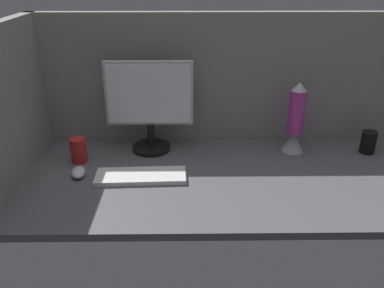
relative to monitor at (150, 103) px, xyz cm
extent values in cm
cube|color=#515156|center=(34.80, -25.12, -24.65)|extent=(180.00, 80.00, 3.00)
cube|color=gray|center=(34.80, 12.38, 7.52)|extent=(180.00, 5.00, 61.33)
cube|color=gray|center=(-52.70, -25.12, 7.52)|extent=(5.00, 80.00, 61.33)
cylinder|color=black|center=(0.00, -0.62, -22.25)|extent=(18.00, 18.00, 1.80)
cylinder|color=black|center=(0.00, -0.62, -15.85)|extent=(3.20, 3.20, 11.00)
cube|color=#B7B7B7|center=(0.00, 0.38, 4.34)|extent=(39.68, 2.40, 29.38)
cube|color=white|center=(0.00, -1.02, 4.34)|extent=(37.28, 0.60, 26.98)
cube|color=silver|center=(-2.16, -28.32, -22.15)|extent=(37.46, 14.36, 2.00)
ellipsoid|color=silver|center=(-28.33, -25.95, -21.45)|extent=(7.32, 10.49, 3.40)
cylinder|color=red|center=(-31.08, -12.65, -17.59)|extent=(6.97, 6.97, 11.12)
cylinder|color=black|center=(101.14, -5.14, -17.91)|extent=(6.85, 6.85, 10.47)
cone|color=#A5A5AD|center=(66.72, -2.76, -18.54)|extent=(10.13, 10.13, 9.21)
cylinder|color=#B2338C|center=(66.72, -2.76, -3.80)|extent=(7.37, 7.37, 20.27)
cone|color=#A5A5AD|center=(66.72, -2.76, 8.17)|extent=(6.63, 6.63, 3.68)
camera|label=1|loc=(17.22, -169.72, 57.77)|focal=36.73mm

